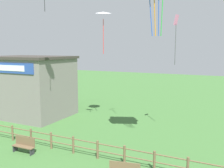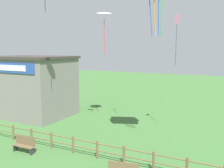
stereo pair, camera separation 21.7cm
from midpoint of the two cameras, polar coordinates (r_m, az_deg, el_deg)
The scene contains 5 objects.
wooden_fence at distance 15.46m, azimuth -2.99°, elevation -14.52°, with size 17.62×0.14×1.11m.
seaside_building at distance 25.89m, azimuth -17.72°, elevation -0.38°, with size 7.82×5.88×5.86m.
park_bench_by_building at distance 17.26m, azimuth -19.05°, elevation -12.91°, with size 1.57×0.44×1.00m.
kite_pink_diamond at distance 19.17m, azimuth 14.86°, elevation 11.48°, with size 0.30×0.57×3.65m.
kite_white_delta at distance 21.84m, azimuth -1.52°, elevation 15.82°, with size 1.84×1.83×3.65m.
Camera 2 is at (7.14, -6.29, 6.53)m, focal length 40.00 mm.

